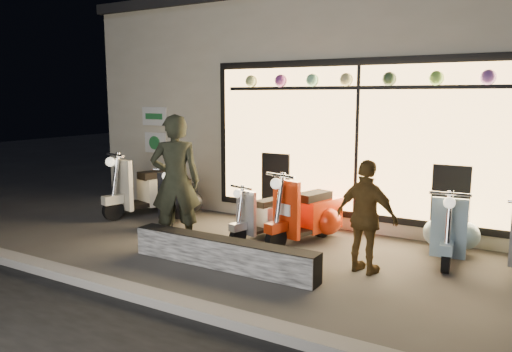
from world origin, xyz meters
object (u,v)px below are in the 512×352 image
at_px(scooter_red, 311,213).
at_px(scooter_silver, 267,216).
at_px(man, 176,181).
at_px(graffiti_barrier, 223,253).
at_px(woman, 366,217).

bearing_deg(scooter_red, scooter_silver, -149.87).
bearing_deg(scooter_red, man, -125.70).
height_order(graffiti_barrier, scooter_red, scooter_red).
relative_size(scooter_red, man, 0.77).
relative_size(graffiti_barrier, man, 1.37).
bearing_deg(woman, graffiti_barrier, 38.05).
height_order(graffiti_barrier, man, man).
distance_m(scooter_silver, woman, 2.11).
height_order(scooter_red, man, man).
xyz_separation_m(graffiti_barrier, man, (-1.15, 0.44, 0.80)).
bearing_deg(graffiti_barrier, man, 158.99).
bearing_deg(graffiti_barrier, scooter_silver, 98.10).
xyz_separation_m(graffiti_barrier, woman, (1.69, 0.79, 0.54)).
bearing_deg(man, scooter_silver, -166.92).
relative_size(graffiti_barrier, scooter_silver, 2.25).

